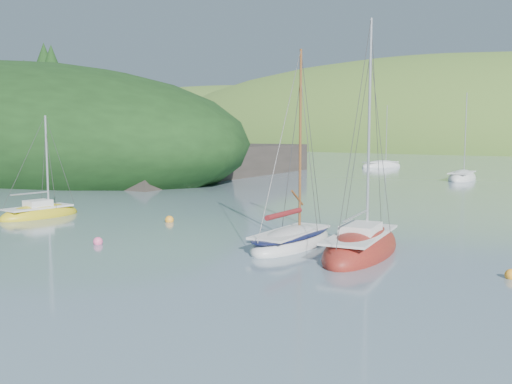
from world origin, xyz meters
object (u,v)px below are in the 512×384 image
Objects in this scene: sailboat_yellow at (40,214)px; distant_sloop_c at (381,166)px; sloop_red at (361,249)px; daysailer_white at (292,241)px; distant_sloop_a at (462,178)px.

distant_sloop_c is (-6.30, 57.50, 0.00)m from sailboat_yellow.
sloop_red reaches higher than distant_sloop_c.
daysailer_white is 0.94× the size of distant_sloop_a.
daysailer_white is 59.67m from distant_sloop_c.
sloop_red reaches higher than sailboat_yellow.
distant_sloop_c is (-16.77, 14.05, -0.01)m from distant_sloop_a.
distant_sloop_c reaches higher than daysailer_white.
sloop_red is at bearing 1.33° from daysailer_white.
sailboat_yellow is at bearing -111.58° from distant_sloop_a.
sailboat_yellow is 57.84m from distant_sloop_c.
sailboat_yellow is (-20.46, -3.14, -0.04)m from sloop_red.
sailboat_yellow is 44.69m from distant_sloop_a.
sloop_red is (3.31, 0.51, -0.01)m from daysailer_white.
distant_sloop_c is at bearing 105.72° from daysailer_white.
sloop_red is at bearing 7.27° from sailboat_yellow.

